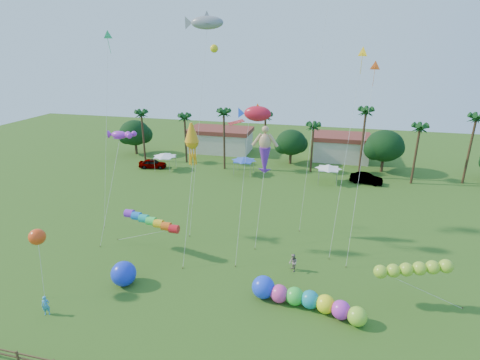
% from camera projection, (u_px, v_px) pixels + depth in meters
% --- Properties ---
extents(ground, '(160.00, 160.00, 0.00)m').
position_uv_depth(ground, '(209.00, 332.00, 28.94)').
color(ground, '#285116').
rests_on(ground, ground).
extents(tree_line, '(69.46, 8.91, 11.00)m').
position_uv_depth(tree_line, '(305.00, 143.00, 66.79)').
color(tree_line, '#3A2819').
rests_on(tree_line, ground).
extents(buildings_row, '(35.00, 7.00, 4.00)m').
position_uv_depth(buildings_row, '(273.00, 145.00, 74.54)').
color(buildings_row, beige).
rests_on(buildings_row, ground).
extents(tent_row, '(31.00, 4.00, 0.60)m').
position_uv_depth(tent_row, '(243.00, 160.00, 62.48)').
color(tent_row, white).
rests_on(tent_row, ground).
extents(car_a, '(5.09, 2.75, 1.64)m').
position_uv_depth(car_a, '(153.00, 164.00, 66.84)').
color(car_a, '#4C4C54').
rests_on(car_a, ground).
extents(car_b, '(5.25, 2.60, 1.65)m').
position_uv_depth(car_b, '(366.00, 178.00, 59.45)').
color(car_b, '#4C4C54').
rests_on(car_b, ground).
extents(spectator_a, '(0.75, 0.66, 1.72)m').
position_uv_depth(spectator_a, '(46.00, 306.00, 30.57)').
color(spectator_a, '#3897C5').
rests_on(spectator_a, ground).
extents(spectator_b, '(1.03, 1.11, 1.81)m').
position_uv_depth(spectator_b, '(293.00, 263.00, 36.44)').
color(spectator_b, gray).
rests_on(spectator_b, ground).
extents(caterpillar_inflatable, '(9.79, 3.61, 2.00)m').
position_uv_depth(caterpillar_inflatable, '(303.00, 299.00, 31.41)').
color(caterpillar_inflatable, '#E63C96').
rests_on(caterpillar_inflatable, ground).
extents(blue_ball, '(2.29, 2.29, 2.29)m').
position_uv_depth(blue_ball, '(124.00, 274.00, 34.31)').
color(blue_ball, '#1933E4').
rests_on(blue_ball, ground).
extents(rainbow_tube, '(9.60, 3.00, 3.78)m').
position_uv_depth(rainbow_tube, '(159.00, 227.00, 38.25)').
color(rainbow_tube, red).
rests_on(rainbow_tube, ground).
extents(green_worm, '(10.16, 2.90, 3.84)m').
position_uv_depth(green_worm, '(380.00, 272.00, 31.09)').
color(green_worm, '#96CA2D').
rests_on(green_worm, ground).
extents(orange_ball_kite, '(1.61, 1.77, 6.18)m').
position_uv_depth(orange_ball_kite, '(37.00, 237.00, 31.91)').
color(orange_ball_kite, '#FF4614').
rests_on(orange_ball_kite, ground).
extents(merman_kite, '(2.22, 4.88, 12.28)m').
position_uv_depth(merman_kite, '(265.00, 153.00, 40.91)').
color(merman_kite, tan).
rests_on(merman_kite, ground).
extents(fish_kite, '(4.37, 7.44, 15.23)m').
position_uv_depth(fish_kite, '(258.00, 114.00, 37.68)').
color(fish_kite, red).
rests_on(fish_kite, ground).
extents(shark_kite, '(5.16, 7.10, 24.01)m').
position_uv_depth(shark_kite, '(207.00, 23.00, 40.35)').
color(shark_kite, gray).
rests_on(shark_kite, ground).
extents(squid_kite, '(1.75, 5.82, 13.73)m').
position_uv_depth(squid_kite, '(192.00, 143.00, 37.65)').
color(squid_kite, orange).
rests_on(squid_kite, ground).
extents(lobster_kite, '(3.22, 5.14, 12.30)m').
position_uv_depth(lobster_kite, '(119.00, 135.00, 40.57)').
color(lobster_kite, '#AF29D0').
rests_on(lobster_kite, ground).
extents(delta_kite_red, '(1.54, 5.04, 19.52)m').
position_uv_depth(delta_kite_red, '(374.00, 72.00, 35.03)').
color(delta_kite_red, '#FA5B1B').
rests_on(delta_kite_red, ground).
extents(delta_kite_yellow, '(2.05, 5.12, 20.77)m').
position_uv_depth(delta_kite_yellow, '(362.00, 57.00, 35.76)').
color(delta_kite_yellow, yellow).
rests_on(delta_kite_yellow, ground).
extents(delta_kite_green, '(1.44, 4.54, 22.41)m').
position_uv_depth(delta_kite_green, '(108.00, 40.00, 41.31)').
color(delta_kite_green, '#2FC86B').
rests_on(delta_kite_green, ground).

